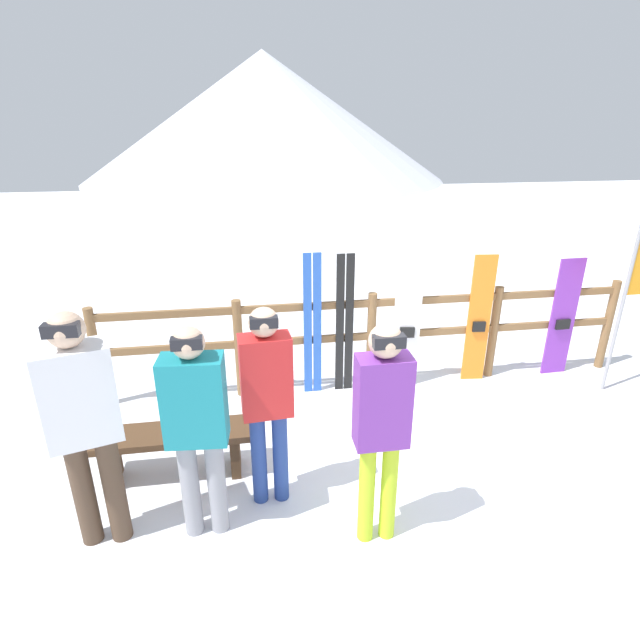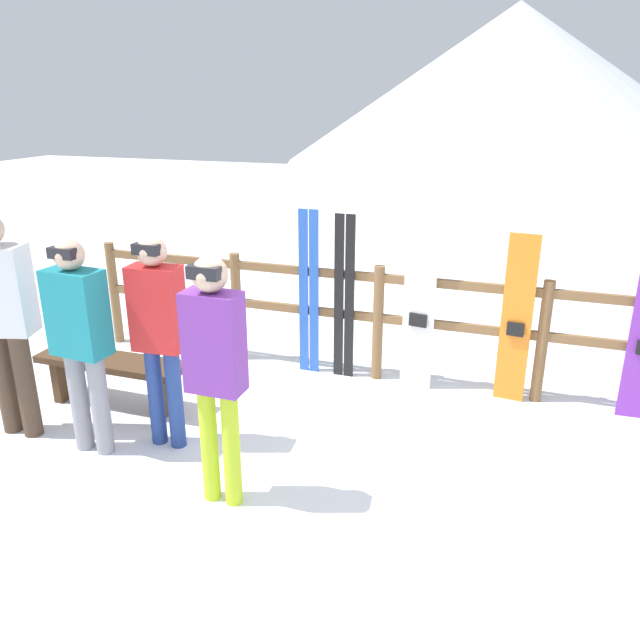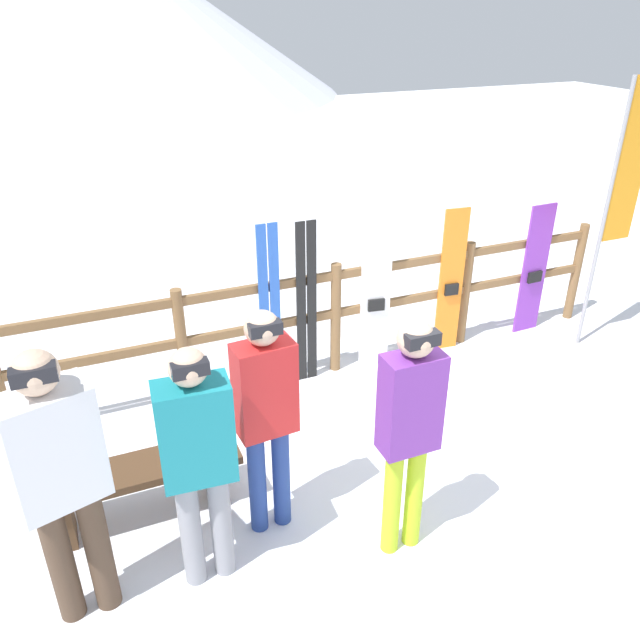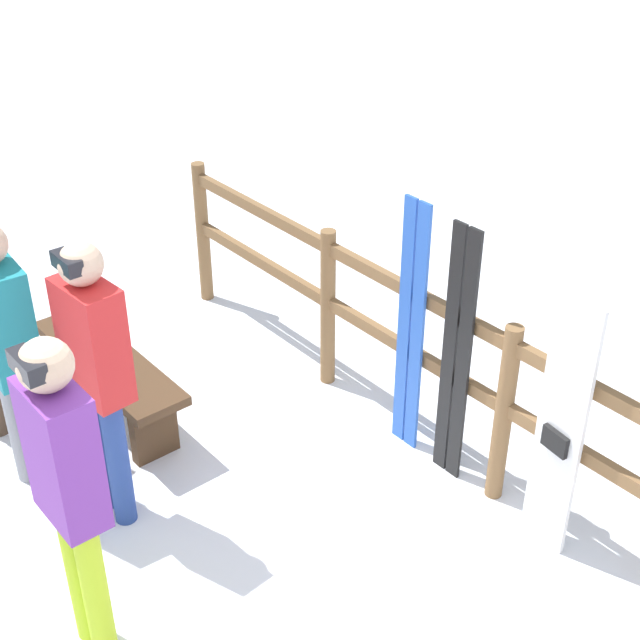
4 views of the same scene
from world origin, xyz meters
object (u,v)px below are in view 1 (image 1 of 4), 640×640
(person_white, at_px, (84,417))
(snowboard_orange, at_px, (479,320))
(person_purple, at_px, (382,419))
(snowboard_purple, at_px, (563,318))
(person_teal, at_px, (196,420))
(snowboard_white, at_px, (407,326))
(person_red, at_px, (267,393))
(ski_pair_blue, at_px, (312,326))
(bench, at_px, (173,443))
(ski_pair_black, at_px, (345,325))

(person_white, xyz_separation_m, snowboard_orange, (3.74, 1.90, -0.29))
(person_purple, xyz_separation_m, snowboard_purple, (2.82, 2.19, -0.31))
(person_teal, distance_m, snowboard_white, 2.90)
(person_red, relative_size, ski_pair_blue, 1.03)
(bench, relative_size, person_teal, 0.82)
(person_red, bearing_deg, person_white, -169.42)
(snowboard_white, bearing_deg, snowboard_purple, -0.00)
(snowboard_white, bearing_deg, bench, -152.88)
(person_teal, xyz_separation_m, snowboard_orange, (3.01, 1.93, -0.21))
(bench, relative_size, ski_pair_blue, 0.85)
(person_white, distance_m, person_purple, 2.00)
(person_teal, distance_m, snowboard_purple, 4.50)
(ski_pair_black, xyz_separation_m, snowboard_white, (0.71, -0.00, -0.06))
(person_teal, xyz_separation_m, snowboard_purple, (4.06, 1.93, -0.25))
(person_teal, relative_size, ski_pair_black, 1.04)
(person_red, distance_m, snowboard_white, 2.36)
(person_purple, height_order, snowboard_orange, person_purple)
(snowboard_white, bearing_deg, ski_pair_black, 179.73)
(person_purple, relative_size, ski_pair_blue, 1.05)
(person_teal, bearing_deg, bench, 114.03)
(person_teal, bearing_deg, person_white, 177.48)
(person_purple, distance_m, snowboard_purple, 3.58)
(snowboard_orange, bearing_deg, ski_pair_blue, 179.90)
(bench, relative_size, ski_pair_black, 0.86)
(person_white, bearing_deg, snowboard_white, 33.38)
(bench, relative_size, snowboard_orange, 0.90)
(ski_pair_blue, bearing_deg, bench, -137.65)
(person_red, xyz_separation_m, snowboard_white, (1.65, 1.67, -0.25))
(person_red, height_order, snowboard_white, person_red)
(ski_pair_black, bearing_deg, ski_pair_blue, -180.00)
(person_purple, relative_size, snowboard_purple, 1.19)
(bench, bearing_deg, snowboard_purple, 16.06)
(bench, bearing_deg, snowboard_white, 27.12)
(person_teal, distance_m, person_purple, 1.27)
(snowboard_orange, relative_size, snowboard_purple, 1.06)
(ski_pair_blue, xyz_separation_m, snowboard_white, (1.07, -0.00, -0.07))
(snowboard_white, relative_size, snowboard_purple, 1.03)
(person_teal, relative_size, snowboard_orange, 1.09)
(person_red, distance_m, ski_pair_black, 1.93)
(person_teal, xyz_separation_m, person_purple, (1.24, -0.26, 0.05))
(person_white, relative_size, snowboard_purple, 1.25)
(person_purple, height_order, snowboard_white, person_purple)
(person_white, xyz_separation_m, person_teal, (0.73, -0.03, -0.08))
(person_red, distance_m, snowboard_orange, 3.02)
(snowboard_white, bearing_deg, person_purple, -112.51)
(person_purple, xyz_separation_m, person_red, (-0.74, 0.52, -0.03))
(person_white, xyz_separation_m, ski_pair_blue, (1.81, 1.90, -0.24))
(person_white, height_order, snowboard_orange, person_white)
(snowboard_orange, bearing_deg, person_teal, -147.26)
(snowboard_purple, bearing_deg, ski_pair_blue, 179.93)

